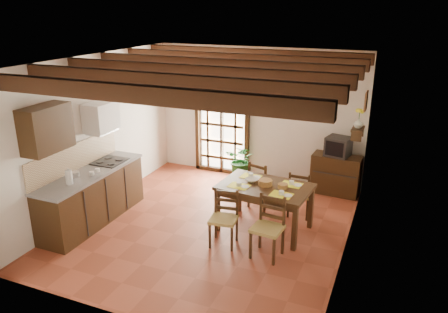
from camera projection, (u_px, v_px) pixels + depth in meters
The scene contains 25 objects.
ground_plane at pixel (210, 226), 7.52m from camera, with size 5.00×5.00×0.00m, color brown.
room_shell at pixel (209, 124), 6.92m from camera, with size 4.52×5.02×2.81m.
ceiling_beams at pixel (208, 68), 6.63m from camera, with size 4.50×4.34×0.20m.
french_door at pixel (222, 121), 9.55m from camera, with size 1.26×0.11×2.32m.
kitchen_counter at pixel (92, 196), 7.55m from camera, with size 0.64×2.25×1.38m.
upper_cabinet at pixel (46, 129), 6.52m from camera, with size 0.35×0.80×0.70m, color black.
range_hood at pixel (101, 117), 7.64m from camera, with size 0.38×0.60×0.54m.
counter_items at pixel (93, 168), 7.47m from camera, with size 0.50×1.43×0.25m.
dining_table at pixel (265, 191), 7.19m from camera, with size 1.55×1.08×0.80m.
chair_near_left at pixel (224, 228), 6.87m from camera, with size 0.46×0.44×0.89m.
chair_near_right at pixel (267, 238), 6.54m from camera, with size 0.48×0.46×0.94m.
chair_far_left at pixel (262, 193), 8.12m from camera, with size 0.53×0.52×0.92m.
chair_far_right at pixel (300, 202), 7.80m from camera, with size 0.40×0.38×0.86m.
table_setting at pixel (265, 181), 7.13m from camera, with size 1.07×0.72×0.10m.
table_bowl at pixel (252, 180), 7.31m from camera, with size 0.22×0.22×0.05m, color white.
sideboard at pixel (336, 174), 8.69m from camera, with size 0.94×0.42×0.80m, color black.
crt_tv at pixel (338, 146), 8.49m from camera, with size 0.52×0.49×0.38m.
fuse_box at pixel (330, 104), 8.56m from camera, with size 0.25×0.03×0.32m, color white.
plant_pot at pixel (241, 179), 9.25m from camera, with size 0.33×0.33×0.20m, color maroon.
potted_plant at pixel (242, 158), 9.10m from camera, with size 1.60×1.37×1.78m, color #144C19.
wall_shelf at pixel (358, 131), 7.64m from camera, with size 0.20×0.42×0.20m.
shelf_vase at pixel (359, 123), 7.59m from camera, with size 0.15×0.15×0.15m, color #B2BFB2.
shelf_flowers at pixel (360, 112), 7.52m from camera, with size 0.14×0.14×0.36m.
framed_picture at pixel (366, 101), 7.43m from camera, with size 0.03×0.32×0.32m.
pendant_lamp at pixel (270, 108), 6.82m from camera, with size 0.36×0.36×0.84m.
Camera 1 is at (2.80, -6.09, 3.63)m, focal length 35.00 mm.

